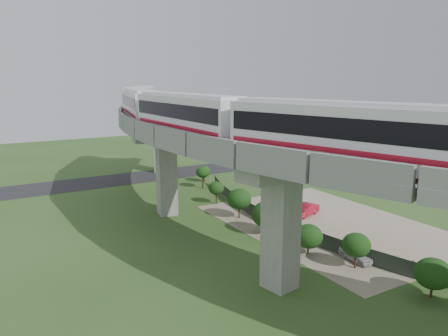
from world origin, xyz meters
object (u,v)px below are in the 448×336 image
Objects in this scene: car_dark at (291,211)px; metro_train at (182,109)px; car_red at (305,210)px; car_white at (356,254)px.

metro_train is at bearing 55.58° from car_dark.
metro_train is at bearing -122.28° from car_red.
metro_train is 21.16m from car_white.
car_dark is (3.00, 12.38, 0.04)m from car_white.
car_dark is (11.84, -2.86, -11.67)m from metro_train.
car_red is (13.44, -3.49, -11.61)m from metro_train.
metro_train is 14.88× the size of car_dark.
metro_train is at bearing 123.14° from car_white.
car_red reaches higher than car_dark.
car_red is (4.60, 11.75, 0.10)m from car_white.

